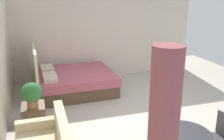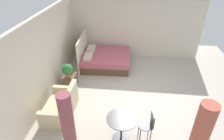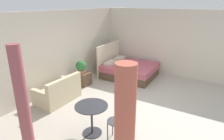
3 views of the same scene
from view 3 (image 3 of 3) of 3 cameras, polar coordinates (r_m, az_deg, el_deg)
ground_plane at (r=6.10m, az=6.99°, el=-9.77°), size 9.21×8.72×0.02m
wall_back at (r=7.17m, az=-13.93°, el=5.82°), size 9.21×0.12×2.69m
wall_right at (r=8.44m, az=16.21°, el=7.56°), size 0.12×5.72×2.69m
bed at (r=8.10m, az=4.69°, el=0.20°), size 1.84×2.07×1.30m
couch at (r=6.30m, az=-15.21°, el=-6.42°), size 1.33×0.78×0.82m
nightstand at (r=7.34m, az=-8.31°, el=-2.59°), size 0.49×0.44×0.47m
potted_plant at (r=7.09m, az=-8.99°, el=1.04°), size 0.38×0.38×0.50m
balcony_table at (r=4.59m, az=-5.94°, el=-12.58°), size 0.75×0.75×0.73m
cafe_chair_near_window at (r=4.32m, az=1.98°, el=-14.29°), size 0.42×0.42×0.87m
curtain_left at (r=2.93m, az=3.63°, el=-19.08°), size 0.29×0.29×2.21m
curtain_right at (r=4.32m, az=-24.73°, el=-7.61°), size 0.24×0.24×2.21m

